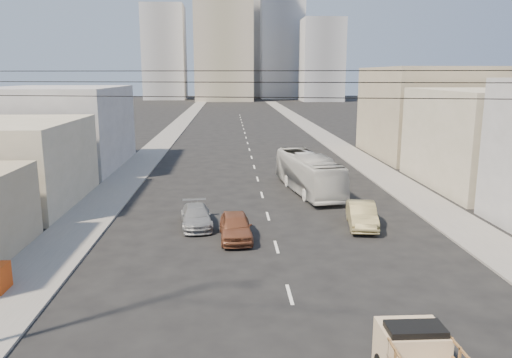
{
  "coord_description": "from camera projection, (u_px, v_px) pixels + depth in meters",
  "views": [
    {
      "loc": [
        -2.51,
        -11.71,
        9.21
      ],
      "look_at": [
        -1.04,
        15.4,
        3.5
      ],
      "focal_mm": 35.0,
      "sensor_mm": 36.0,
      "label": 1
    }
  ],
  "objects": [
    {
      "name": "sidewalk_left",
      "position": [
        172.0,
        132.0,
        81.23
      ],
      "size": [
        3.5,
        180.0,
        0.12
      ],
      "primitive_type": "cube",
      "color": "slate",
      "rests_on": "ground"
    },
    {
      "name": "sidewalk_right",
      "position": [
        315.0,
        131.0,
        82.48
      ],
      "size": [
        3.5,
        180.0,
        0.12
      ],
      "primitive_type": "cube",
      "color": "slate",
      "rests_on": "ground"
    },
    {
      "name": "lane_dashes",
      "position": [
        248.0,
        146.0,
        65.25
      ],
      "size": [
        0.15,
        104.0,
        0.01
      ],
      "color": "silver",
      "rests_on": "ground"
    },
    {
      "name": "city_bus",
      "position": [
        309.0,
        173.0,
        39.53
      ],
      "size": [
        4.19,
        11.23,
        3.06
      ],
      "primitive_type": "imported",
      "rotation": [
        0.0,
        0.0,
        0.15
      ],
      "color": "silver",
      "rests_on": "ground"
    },
    {
      "name": "sedan_brown",
      "position": [
        236.0,
        226.0,
        28.31
      ],
      "size": [
        1.96,
        4.48,
        1.5
      ],
      "primitive_type": "imported",
      "rotation": [
        0.0,
        0.0,
        0.04
      ],
      "color": "brown",
      "rests_on": "ground"
    },
    {
      "name": "sedan_tan",
      "position": [
        362.0,
        215.0,
        30.58
      ],
      "size": [
        2.26,
        4.76,
        1.51
      ],
      "primitive_type": "imported",
      "rotation": [
        0.0,
        0.0,
        -0.15
      ],
      "color": "#8E8253",
      "rests_on": "ground"
    },
    {
      "name": "sedan_grey",
      "position": [
        196.0,
        216.0,
        30.69
      ],
      "size": [
        2.32,
        4.62,
        1.29
      ],
      "primitive_type": "imported",
      "rotation": [
        0.0,
        0.0,
        0.12
      ],
      "color": "gray",
      "rests_on": "ground"
    },
    {
      "name": "overhead_wires",
      "position": [
        324.0,
        84.0,
        13.09
      ],
      "size": [
        23.01,
        5.02,
        0.72
      ],
      "color": "black",
      "rests_on": "ground"
    },
    {
      "name": "bldg_right_mid",
      "position": [
        497.0,
        139.0,
        41.03
      ],
      "size": [
        11.0,
        14.0,
        8.0
      ],
      "primitive_type": "cube",
      "color": "#A9A288",
      "rests_on": "ground"
    },
    {
      "name": "bldg_right_far",
      "position": [
        427.0,
        112.0,
        56.49
      ],
      "size": [
        12.0,
        16.0,
        10.0
      ],
      "primitive_type": "cube",
      "color": "gray",
      "rests_on": "ground"
    },
    {
      "name": "bldg_left_far",
      "position": [
        59.0,
        128.0,
        49.72
      ],
      "size": [
        12.0,
        16.0,
        8.0
      ],
      "primitive_type": "cube",
      "color": "#969699",
      "rests_on": "ground"
    },
    {
      "name": "high_rise_tower",
      "position": [
        223.0,
        13.0,
        173.21
      ],
      "size": [
        20.0,
        20.0,
        60.0
      ],
      "primitive_type": "cube",
      "color": "tan",
      "rests_on": "ground"
    },
    {
      "name": "midrise_ne",
      "position": [
        282.0,
        46.0,
        191.08
      ],
      "size": [
        16.0,
        16.0,
        40.0
      ],
      "primitive_type": "cube",
      "color": "#919399",
      "rests_on": "ground"
    },
    {
      "name": "midrise_nw",
      "position": [
        165.0,
        53.0,
        184.49
      ],
      "size": [
        15.0,
        15.0,
        34.0
      ],
      "primitive_type": "cube",
      "color": "#919399",
      "rests_on": "ground"
    },
    {
      "name": "midrise_back",
      "position": [
        249.0,
        43.0,
        204.7
      ],
      "size": [
        18.0,
        18.0,
        44.0
      ],
      "primitive_type": "cube",
      "color": "#969699",
      "rests_on": "ground"
    },
    {
      "name": "midrise_east",
      "position": [
        322.0,
        60.0,
        173.41
      ],
      "size": [
        14.0,
        14.0,
        28.0
      ],
      "primitive_type": "cube",
      "color": "#919399",
      "rests_on": "ground"
    }
  ]
}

